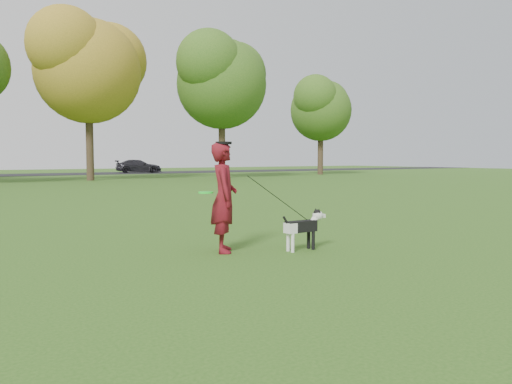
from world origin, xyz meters
TOP-DOWN VIEW (x-y plane):
  - ground at (0.00, 0.00)m, footprint 120.00×120.00m
  - man at (-0.78, 0.21)m, footprint 0.66×0.76m
  - dog at (0.40, -0.36)m, footprint 0.89×0.18m
  - car_right at (12.11, 40.00)m, footprint 4.64×2.77m
  - man_held_items at (0.07, -0.10)m, footprint 1.77×0.70m

SIDE VIEW (x-z plane):
  - ground at x=0.00m, z-range 0.00..0.00m
  - dog at x=0.40m, z-range 0.07..0.75m
  - car_right at x=12.11m, z-range 0.02..1.28m
  - man_held_items at x=0.07m, z-range 0.18..1.50m
  - man at x=-0.78m, z-range 0.00..1.76m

